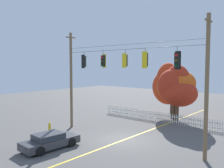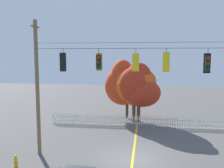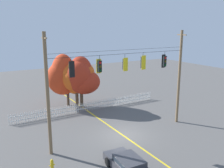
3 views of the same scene
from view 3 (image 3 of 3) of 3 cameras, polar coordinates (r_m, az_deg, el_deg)
ground at (r=22.70m, az=2.51°, el=-11.75°), size 80.00×80.00×0.00m
lane_centerline_stripe at (r=22.70m, az=2.51°, el=-11.74°), size 0.16×36.00×0.01m
signal_support_span at (r=21.16m, az=2.64°, el=-0.09°), size 13.35×1.10×9.23m
traffic_signal_northbound_primary at (r=18.75m, az=-9.37°, el=3.44°), size 0.43×0.38×1.51m
traffic_signal_northbound_secondary at (r=19.71m, az=-2.91°, el=4.12°), size 0.43×0.38×1.45m
traffic_signal_westbound_side at (r=20.89m, az=2.99°, el=4.60°), size 0.43×0.38×1.45m
traffic_signal_southbound_primary at (r=21.96m, az=7.15°, el=4.99°), size 0.43×0.38×1.48m
traffic_signal_eastbound_side at (r=23.58m, az=12.00°, el=5.19°), size 0.43×0.38×1.55m
white_picket_fence at (r=28.97m, az=-5.11°, el=-5.06°), size 17.78×0.06×1.05m
autumn_maple_near_fence at (r=30.12m, az=-11.20°, el=1.88°), size 3.89×3.17×6.43m
autumn_maple_mid at (r=29.76m, az=-8.37°, el=1.89°), size 4.20×3.81×5.68m
autumn_oak_far_east at (r=29.48m, az=-7.09°, el=1.50°), size 4.32×3.71×6.17m
parked_car at (r=17.26m, az=3.81°, el=-18.10°), size 2.02×4.30×1.15m
fire_hydrant at (r=18.15m, az=-13.69°, el=-17.62°), size 0.38×0.22×0.77m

